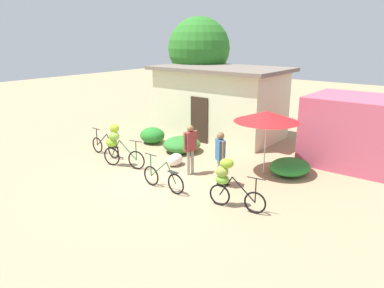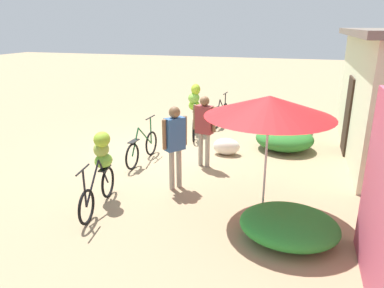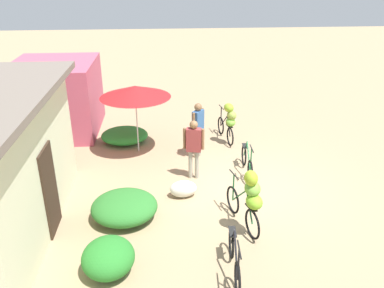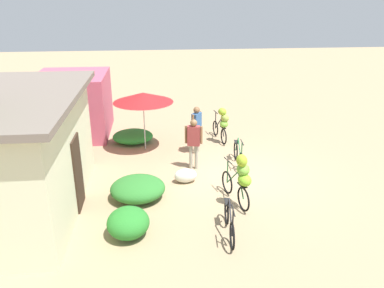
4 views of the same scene
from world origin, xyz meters
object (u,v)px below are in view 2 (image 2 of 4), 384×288
(market_umbrella, at_px, (269,106))
(bicycle_center_loaded, at_px, (142,148))
(bicycle_near_pile, at_px, (194,106))
(person_bystander, at_px, (175,139))
(person_vendor, at_px, (204,124))
(produce_sack, at_px, (226,146))
(bicycle_by_shop, at_px, (101,163))
(bicycle_leftmost, at_px, (221,114))

(market_umbrella, bearing_deg, bicycle_center_loaded, -119.18)
(bicycle_near_pile, distance_m, person_bystander, 4.00)
(bicycle_center_loaded, height_order, person_bystander, person_bystander)
(person_bystander, bearing_deg, person_vendor, 169.73)
(bicycle_near_pile, relative_size, person_bystander, 0.96)
(produce_sack, distance_m, person_bystander, 2.56)
(bicycle_center_loaded, bearing_deg, bicycle_near_pile, 168.72)
(bicycle_near_pile, bearing_deg, person_vendor, 21.35)
(person_vendor, bearing_deg, produce_sack, 160.18)
(bicycle_center_loaded, xyz_separation_m, bicycle_by_shop, (2.21, 0.18, 0.46))
(bicycle_by_shop, distance_m, person_vendor, 2.74)
(bicycle_leftmost, relative_size, person_vendor, 0.98)
(market_umbrella, height_order, bicycle_center_loaded, market_umbrella)
(bicycle_leftmost, distance_m, person_bystander, 5.31)
(bicycle_leftmost, bearing_deg, bicycle_center_loaded, -15.10)
(bicycle_leftmost, distance_m, person_vendor, 3.98)
(person_bystander, bearing_deg, produce_sack, 165.65)
(bicycle_near_pile, bearing_deg, bicycle_center_loaded, -11.28)
(person_vendor, bearing_deg, bicycle_by_shop, -30.01)
(bicycle_by_shop, xyz_separation_m, person_vendor, (-2.37, 1.37, 0.24))
(bicycle_near_pile, xyz_separation_m, person_bystander, (3.93, 0.76, 0.18))
(bicycle_by_shop, bearing_deg, person_vendor, 149.99)
(bicycle_center_loaded, bearing_deg, market_umbrella, 60.82)
(bicycle_by_shop, bearing_deg, market_umbrella, 98.36)
(market_umbrella, distance_m, produce_sack, 3.63)
(bicycle_by_shop, bearing_deg, bicycle_near_pile, 175.77)
(bicycle_leftmost, height_order, bicycle_center_loaded, bicycle_center_loaded)
(bicycle_center_loaded, bearing_deg, produce_sack, 120.81)
(bicycle_by_shop, height_order, produce_sack, bicycle_by_shop)
(bicycle_leftmost, xyz_separation_m, person_vendor, (3.90, 0.45, 0.70))
(market_umbrella, bearing_deg, bicycle_near_pile, -149.69)
(bicycle_near_pile, relative_size, person_vendor, 0.98)
(market_umbrella, relative_size, bicycle_center_loaded, 1.29)
(market_umbrella, bearing_deg, person_vendor, -139.89)
(produce_sack, bearing_deg, bicycle_near_pile, -139.62)
(market_umbrella, distance_m, bicycle_near_pile, 5.32)
(person_vendor, bearing_deg, market_umbrella, 40.11)
(bicycle_by_shop, distance_m, produce_sack, 3.80)
(market_umbrella, height_order, person_vendor, market_umbrella)
(bicycle_by_shop, height_order, person_vendor, person_vendor)
(bicycle_leftmost, distance_m, bicycle_center_loaded, 4.20)
(market_umbrella, xyz_separation_m, produce_sack, (-2.90, -1.27, -1.77))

